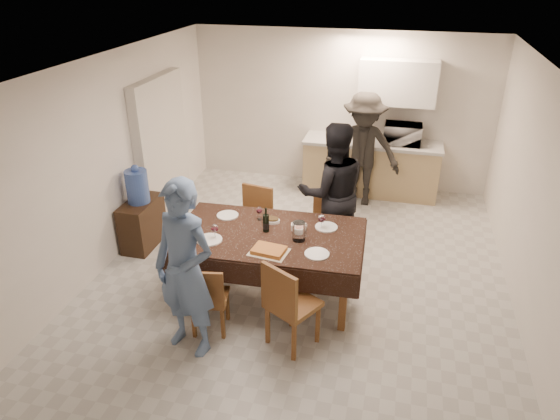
% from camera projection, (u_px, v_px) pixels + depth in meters
% --- Properties ---
extents(floor, '(5.00, 6.00, 0.02)m').
position_uv_depth(floor, '(302.00, 272.00, 6.38)').
color(floor, '#B8B8B3').
rests_on(floor, ground).
extents(ceiling, '(5.00, 6.00, 0.02)m').
position_uv_depth(ceiling, '(307.00, 65.00, 5.20)').
color(ceiling, white).
rests_on(ceiling, wall_back).
extents(wall_back, '(5.00, 0.02, 2.60)m').
position_uv_depth(wall_back, '(340.00, 110.00, 8.39)').
color(wall_back, silver).
rests_on(wall_back, floor).
extents(wall_front, '(5.00, 0.02, 2.60)m').
position_uv_depth(wall_front, '(211.00, 359.00, 3.20)').
color(wall_front, silver).
rests_on(wall_front, floor).
extents(wall_left, '(0.02, 6.00, 2.60)m').
position_uv_depth(wall_left, '(112.00, 160.00, 6.34)').
color(wall_left, silver).
rests_on(wall_left, floor).
extents(wall_right, '(0.02, 6.00, 2.60)m').
position_uv_depth(wall_right, '(537.00, 202.00, 5.25)').
color(wall_right, silver).
rests_on(wall_right, floor).
extents(stub_partition, '(0.15, 1.40, 2.10)m').
position_uv_depth(stub_partition, '(162.00, 148.00, 7.47)').
color(stub_partition, beige).
rests_on(stub_partition, floor).
extents(kitchen_base_cabinet, '(2.20, 0.60, 0.86)m').
position_uv_depth(kitchen_base_cabinet, '(370.00, 168.00, 8.37)').
color(kitchen_base_cabinet, tan).
rests_on(kitchen_base_cabinet, floor).
extents(kitchen_worktop, '(2.24, 0.64, 0.05)m').
position_uv_depth(kitchen_worktop, '(373.00, 143.00, 8.17)').
color(kitchen_worktop, '#A3A29E').
rests_on(kitchen_worktop, kitchen_base_cabinet).
extents(upper_cabinet, '(1.20, 0.34, 0.70)m').
position_uv_depth(upper_cabinet, '(398.00, 83.00, 7.79)').
color(upper_cabinet, silver).
rests_on(upper_cabinet, wall_back).
extents(dining_table, '(2.16, 1.32, 0.82)m').
position_uv_depth(dining_table, '(269.00, 237.00, 5.62)').
color(dining_table, black).
rests_on(dining_table, floor).
extents(chair_near_left, '(0.44, 0.45, 0.45)m').
position_uv_depth(chair_near_left, '(206.00, 294.00, 5.13)').
color(chair_near_left, brown).
rests_on(chair_near_left, floor).
extents(chair_near_right, '(0.62, 0.64, 0.54)m').
position_uv_depth(chair_near_right, '(291.00, 300.00, 4.88)').
color(chair_near_right, brown).
rests_on(chair_near_right, floor).
extents(chair_far_left, '(0.51, 0.51, 0.52)m').
position_uv_depth(chair_far_left, '(249.00, 221.00, 6.38)').
color(chair_far_left, brown).
rests_on(chair_far_left, floor).
extents(chair_far_right, '(0.56, 0.58, 0.51)m').
position_uv_depth(chair_far_right, '(318.00, 230.00, 6.19)').
color(chair_far_right, brown).
rests_on(chair_far_right, floor).
extents(console, '(0.36, 0.72, 0.67)m').
position_uv_depth(console, '(142.00, 223.00, 6.85)').
color(console, black).
rests_on(console, floor).
extents(water_jug, '(0.30, 0.30, 0.45)m').
position_uv_depth(water_jug, '(137.00, 187.00, 6.60)').
color(water_jug, '#4063B8').
rests_on(water_jug, console).
extents(wine_bottle, '(0.07, 0.07, 0.29)m').
position_uv_depth(wine_bottle, '(266.00, 220.00, 5.59)').
color(wine_bottle, black).
rests_on(wine_bottle, dining_table).
extents(water_pitcher, '(0.14, 0.14, 0.22)m').
position_uv_depth(water_pitcher, '(299.00, 231.00, 5.44)').
color(water_pitcher, white).
rests_on(water_pitcher, dining_table).
extents(savoury_tart, '(0.43, 0.34, 0.05)m').
position_uv_depth(savoury_tart, '(269.00, 250.00, 5.25)').
color(savoury_tart, '#BA7436').
rests_on(savoury_tart, dining_table).
extents(salad_bowl, '(0.18, 0.18, 0.07)m').
position_uv_depth(salad_bowl, '(299.00, 227.00, 5.68)').
color(salad_bowl, white).
rests_on(salad_bowl, dining_table).
extents(mushroom_dish, '(0.19, 0.19, 0.03)m').
position_uv_depth(mushroom_dish, '(271.00, 221.00, 5.85)').
color(mushroom_dish, white).
rests_on(mushroom_dish, dining_table).
extents(wine_glass_a, '(0.08, 0.08, 0.18)m').
position_uv_depth(wine_glass_a, '(215.00, 232.00, 5.47)').
color(wine_glass_a, white).
rests_on(wine_glass_a, dining_table).
extents(wine_glass_b, '(0.08, 0.08, 0.19)m').
position_uv_depth(wine_glass_b, '(322.00, 222.00, 5.66)').
color(wine_glass_b, white).
rests_on(wine_glass_b, dining_table).
extents(wine_glass_c, '(0.08, 0.08, 0.17)m').
position_uv_depth(wine_glass_c, '(259.00, 213.00, 5.87)').
color(wine_glass_c, white).
rests_on(wine_glass_c, dining_table).
extents(plate_near_left, '(0.28, 0.28, 0.02)m').
position_uv_depth(plate_near_left, '(209.00, 240.00, 5.47)').
color(plate_near_left, white).
rests_on(plate_near_left, dining_table).
extents(plate_near_right, '(0.26, 0.26, 0.02)m').
position_uv_depth(plate_near_right, '(317.00, 254.00, 5.21)').
color(plate_near_right, white).
rests_on(plate_near_right, dining_table).
extents(plate_far_left, '(0.26, 0.26, 0.02)m').
position_uv_depth(plate_far_left, '(228.00, 215.00, 5.99)').
color(plate_far_left, white).
rests_on(plate_far_left, dining_table).
extents(plate_far_right, '(0.26, 0.26, 0.01)m').
position_uv_depth(plate_far_right, '(326.00, 227.00, 5.73)').
color(plate_far_right, white).
rests_on(plate_far_right, dining_table).
extents(microwave, '(0.59, 0.40, 0.32)m').
position_uv_depth(microwave, '(403.00, 134.00, 7.98)').
color(microwave, silver).
rests_on(microwave, kitchen_worktop).
extents(person_near, '(0.77, 0.61, 1.86)m').
position_uv_depth(person_near, '(185.00, 270.00, 4.77)').
color(person_near, slate).
rests_on(person_near, floor).
extents(person_far, '(1.09, 0.98, 1.85)m').
position_uv_depth(person_far, '(332.00, 193.00, 6.35)').
color(person_far, black).
rests_on(person_far, floor).
extents(person_kitchen, '(1.17, 0.67, 1.81)m').
position_uv_depth(person_kitchen, '(363.00, 150.00, 7.79)').
color(person_kitchen, black).
rests_on(person_kitchen, floor).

